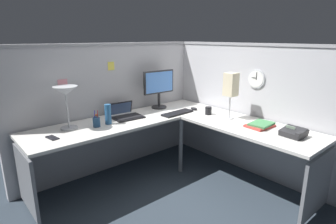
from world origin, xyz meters
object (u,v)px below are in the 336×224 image
Objects in this scene: pen_cup at (97,122)px; coffee_mug at (208,111)px; computer_mouse at (194,109)px; wall_clock at (256,79)px; keyboard at (177,113)px; monitor at (159,86)px; desk_lamp_paper at (231,86)px; thermos_flask at (108,114)px; book_stack at (260,125)px; desk_lamp_dome at (66,94)px; cell_phone at (52,138)px; office_phone at (294,133)px; laptop at (124,114)px.

pen_cup is 1.34m from coffee_mug.
computer_mouse is 1.29m from pen_cup.
wall_clock is at bearing -27.99° from pen_cup.
keyboard is 1.95× the size of wall_clock.
desk_lamp_paper is at bearing -71.01° from monitor.
thermos_flask is at bearing 149.67° from wall_clock.
keyboard is 1.00m from book_stack.
desk_lamp_paper is (1.56, -0.85, 0.02)m from desk_lamp_dome.
computer_mouse is at bearing -54.09° from monitor.
cell_phone is 0.27× the size of desk_lamp_paper.
pen_cup is at bearing 166.51° from keyboard.
office_phone is 0.85m from desk_lamp_paper.
desk_lamp_dome is at bearing 158.84° from coffee_mug.
office_phone is (1.54, -1.62, -0.33)m from desk_lamp_dome.
desk_lamp_paper is (0.33, -0.53, 0.37)m from keyboard.
coffee_mug reaches higher than keyboard.
computer_mouse is at bearing 94.11° from desk_lamp_paper.
book_stack is 0.56× the size of desk_lamp_paper.
coffee_mug is at bearing -36.41° from laptop.
computer_mouse is 1.31m from office_phone.
office_phone is at bearing -80.23° from monitor.
desk_lamp_dome is (-1.52, 0.32, 0.35)m from computer_mouse.
book_stack is (0.88, -1.28, -0.00)m from laptop.
wall_clock reaches higher than cell_phone.
desk_lamp_paper is 0.33m from wall_clock.
thermos_flask reaches higher than laptop.
pen_cup is 1.25× the size of cell_phone.
laptop is 0.91m from computer_mouse.
desk_lamp_dome is at bearing 168.20° from computer_mouse.
desk_lamp_dome is 0.84× the size of desk_lamp_paper.
laptop is 0.65m from keyboard.
laptop is at bearing 143.59° from coffee_mug.
desk_lamp_paper is (0.00, 0.41, 0.36)m from book_stack.
keyboard is 0.97× the size of desk_lamp_dome.
keyboard is at bearing 121.56° from desk_lamp_paper.
pen_cup is at bearing -27.11° from desk_lamp_dome.
wall_clock is at bearing 63.53° from office_phone.
book_stack is at bearing -73.54° from keyboard.
wall_clock reaches higher than coffee_mug.
cell_phone is at bearing 158.73° from wall_clock.
thermos_flask is 1.63m from book_stack.
desk_lamp_dome is at bearing 152.89° from pen_cup.
desk_lamp_dome is at bearing 26.44° from cell_phone.
thermos_flask is at bearing -152.96° from laptop.
monitor is 2.27× the size of wall_clock.
desk_lamp_paper reaches higher than computer_mouse.
pen_cup is (-0.43, -0.15, 0.03)m from laptop.
monitor is 1.73m from office_phone.
desk_lamp_dome is at bearing -177.87° from laptop.
cell_phone is at bearing -167.85° from laptop.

